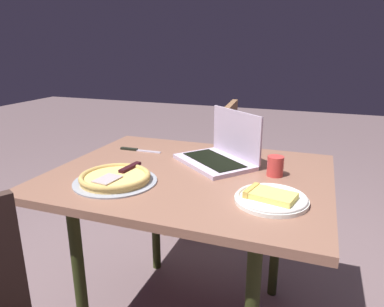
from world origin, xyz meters
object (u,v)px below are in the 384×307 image
(dining_table, at_px, (190,190))
(laptop, at_px, (221,153))
(drink_cup, at_px, (275,166))
(pizza_plate, at_px, (271,198))
(pizza_tray, at_px, (115,178))
(table_knife, at_px, (136,150))
(chair_near, at_px, (211,158))

(dining_table, bearing_deg, laptop, 62.55)
(dining_table, height_order, drink_cup, drink_cup)
(dining_table, relative_size, pizza_plate, 4.56)
(pizza_plate, distance_m, pizza_tray, 0.58)
(pizza_plate, height_order, table_knife, pizza_plate)
(table_knife, bearing_deg, drink_cup, -9.69)
(laptop, relative_size, chair_near, 0.46)
(pizza_tray, bearing_deg, chair_near, 87.80)
(dining_table, bearing_deg, table_knife, 151.02)
(chair_near, bearing_deg, dining_table, -78.44)
(laptop, bearing_deg, table_knife, 175.31)
(laptop, bearing_deg, chair_near, 109.87)
(table_knife, relative_size, chair_near, 0.24)
(pizza_tray, bearing_deg, table_knife, 107.95)
(dining_table, distance_m, chair_near, 0.95)
(chair_near, bearing_deg, laptop, -70.13)
(pizza_tray, distance_m, table_knife, 0.42)
(pizza_plate, distance_m, drink_cup, 0.26)
(pizza_tray, bearing_deg, laptop, 49.17)
(dining_table, height_order, pizza_plate, pizza_plate)
(pizza_plate, height_order, pizza_tray, same)
(table_knife, xyz_separation_m, drink_cup, (0.69, -0.12, 0.04))
(chair_near, bearing_deg, table_knife, -103.57)
(pizza_plate, bearing_deg, laptop, 128.30)
(laptop, distance_m, chair_near, 0.85)
(dining_table, bearing_deg, chair_near, 101.56)
(chair_near, bearing_deg, drink_cup, -58.06)
(drink_cup, bearing_deg, pizza_tray, -153.35)
(laptop, height_order, pizza_tray, laptop)
(pizza_plate, distance_m, table_knife, 0.81)
(laptop, height_order, table_knife, laptop)
(dining_table, distance_m, pizza_plate, 0.41)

